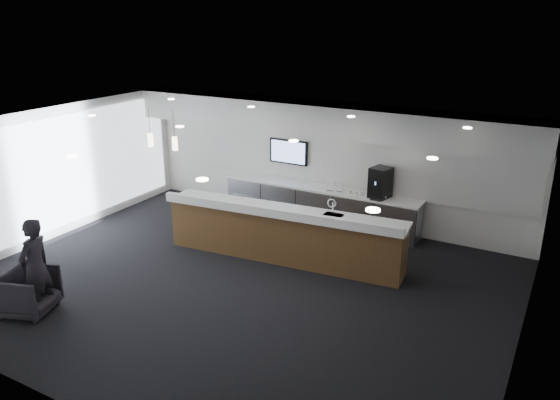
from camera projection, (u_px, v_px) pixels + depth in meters
The scene contains 26 objects.
ground at pixel (238, 284), 10.57m from camera, with size 10.00×10.00×0.00m, color black.
ceiling at pixel (233, 132), 9.58m from camera, with size 10.00×8.00×0.02m, color black.
back_wall at pixel (326, 162), 13.37m from camera, with size 10.00×0.02×3.00m, color white.
left_wall at pixel (52, 174), 12.38m from camera, with size 0.02×8.00×3.00m, color white.
right_wall at pixel (528, 271), 7.77m from camera, with size 0.02×8.00×3.00m, color white.
soffit_bulkhead at pixel (319, 118), 12.62m from camera, with size 10.00×0.90×0.70m, color silver.
alcove_panel at pixel (326, 158), 13.31m from camera, with size 9.80×0.06×1.40m, color silver.
window_blinds_wall at pixel (53, 174), 12.36m from camera, with size 0.04×7.36×2.55m, color #A8B6C9.
back_credenza at pixel (319, 205), 13.41m from camera, with size 5.06×0.66×0.95m.
wall_tv at pixel (289, 152), 13.70m from camera, with size 1.05×0.08×0.62m.
pendant_left at pixel (161, 148), 11.59m from camera, with size 0.12×0.12×0.30m, color #FFF1C6.
pendant_right at pixel (137, 144), 11.92m from camera, with size 0.12×0.12×0.30m, color #FFF1C6.
ceiling_can_lights at pixel (233, 133), 9.59m from camera, with size 7.00×5.00×0.02m, color silver, non-canonical shape.
service_counter at pixel (283, 234), 11.46m from camera, with size 5.24×1.34×1.49m.
coffee_machine at pixel (380, 183), 12.41m from camera, with size 0.50×0.58×0.71m.
info_sign_left at pixel (330, 186), 12.95m from camera, with size 0.18×0.02×0.25m, color white.
info_sign_right at pixel (339, 187), 12.90m from camera, with size 0.17×0.02×0.23m, color white.
armchair at pixel (28, 292), 9.46m from camera, with size 0.84×0.87×0.79m, color black.
lounge_guest at pixel (36, 267), 9.28m from camera, with size 0.64×0.42×1.75m, color black.
cup_0 at pixel (385, 198), 12.36m from camera, with size 0.09×0.09×0.09m, color white.
cup_1 at pixel (379, 197), 12.43m from camera, with size 0.09×0.09×0.09m, color white.
cup_2 at pixel (373, 196), 12.49m from camera, with size 0.09×0.09×0.09m, color white.
cup_3 at pixel (367, 195), 12.56m from camera, with size 0.09×0.09×0.09m, color white.
cup_4 at pixel (361, 194), 12.62m from camera, with size 0.09×0.09×0.09m, color white.
cup_5 at pixel (356, 193), 12.69m from camera, with size 0.09×0.09×0.09m, color white.
cup_6 at pixel (350, 192), 12.75m from camera, with size 0.09×0.09×0.09m, color white.
Camera 1 is at (5.33, -7.83, 5.02)m, focal length 35.00 mm.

